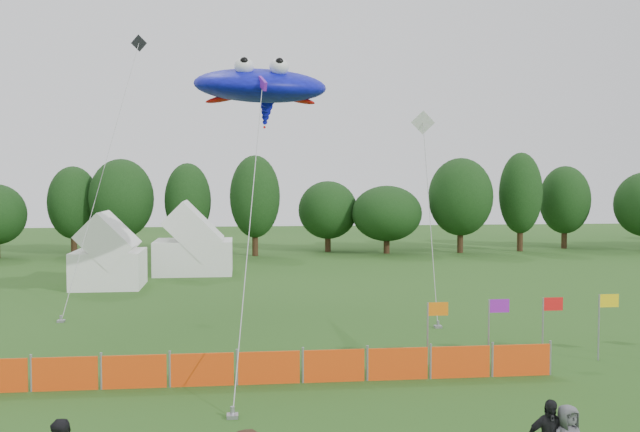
{
  "coord_description": "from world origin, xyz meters",
  "views": [
    {
      "loc": [
        -2.25,
        -13.8,
        6.24
      ],
      "look_at": [
        0.0,
        6.0,
        5.2
      ],
      "focal_mm": 40.0,
      "sensor_mm": 36.0,
      "label": 1
    }
  ],
  "objects": [
    {
      "name": "treeline",
      "position": [
        1.61,
        44.93,
        4.18
      ],
      "size": [
        104.57,
        8.78,
        8.36
      ],
      "color": "#382314",
      "rests_on": "ground"
    },
    {
      "name": "tent_left",
      "position": [
        -9.74,
        28.11,
        1.75
      ],
      "size": [
        3.92,
        3.92,
        3.46
      ],
      "color": "white",
      "rests_on": "ground"
    },
    {
      "name": "tent_right",
      "position": [
        -5.25,
        33.55,
        1.82
      ],
      "size": [
        5.12,
        4.09,
        3.61
      ],
      "color": "white",
      "rests_on": "ground"
    },
    {
      "name": "barrier_fence",
      "position": [
        -2.39,
        7.61,
        0.5
      ],
      "size": [
        19.9,
        0.06,
        1.0
      ],
      "color": "#E9440C",
      "rests_on": "ground"
    },
    {
      "name": "flag_row",
      "position": [
        9.11,
        9.1,
        1.46
      ],
      "size": [
        10.73,
        0.55,
        2.29
      ],
      "color": "gray",
      "rests_on": "ground"
    },
    {
      "name": "stingray_kite",
      "position": [
        -1.26,
        17.54,
        10.21
      ],
      "size": [
        6.57,
        20.32,
        11.28
      ],
      "color": "#0F13D7",
      "rests_on": "ground"
    },
    {
      "name": "small_kite_white",
      "position": [
        6.16,
        17.45,
        6.09
      ],
      "size": [
        1.09,
        3.86,
        9.4
      ],
      "color": "silver",
      "rests_on": "ground"
    },
    {
      "name": "small_kite_dark",
      "position": [
        -8.65,
        23.64,
        8.38
      ],
      "size": [
        2.84,
        9.6,
        14.29
      ],
      "color": "black",
      "rests_on": "ground"
    }
  ]
}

